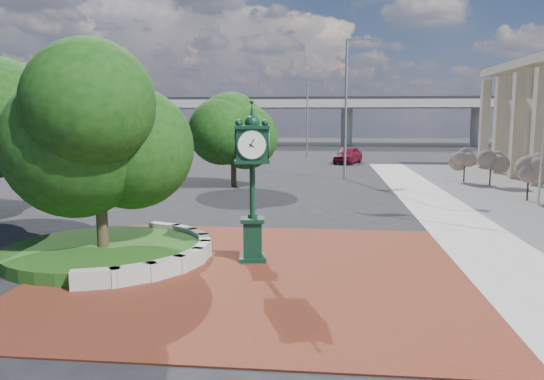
{
  "coord_description": "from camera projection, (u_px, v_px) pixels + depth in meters",
  "views": [
    {
      "loc": [
        2.07,
        -15.78,
        4.46
      ],
      "look_at": [
        0.24,
        1.5,
        2.06
      ],
      "focal_mm": 35.0,
      "sensor_mm": 36.0,
      "label": 1
    }
  ],
  "objects": [
    {
      "name": "ground",
      "position": [
        259.0,
        263.0,
        16.37
      ],
      "size": [
        200.0,
        200.0,
        0.0
      ],
      "primitive_type": "plane",
      "color": "black",
      "rests_on": "ground"
    },
    {
      "name": "plaza",
      "position": [
        255.0,
        271.0,
        15.38
      ],
      "size": [
        12.0,
        12.0,
        0.04
      ],
      "primitive_type": "cube",
      "color": "#602716",
      "rests_on": "ground"
    },
    {
      "name": "planter_wall",
      "position": [
        174.0,
        252.0,
        16.62
      ],
      "size": [
        2.96,
        6.77,
        0.54
      ],
      "color": "#9E9B93",
      "rests_on": "ground"
    },
    {
      "name": "grass_bed",
      "position": [
        103.0,
        252.0,
        16.86
      ],
      "size": [
        6.1,
        6.1,
        0.4
      ],
      "primitive_type": "cylinder",
      "color": "#144212",
      "rests_on": "ground"
    },
    {
      "name": "overpass",
      "position": [
        314.0,
        104.0,
        84.46
      ],
      "size": [
        90.0,
        12.0,
        7.5
      ],
      "color": "#9E9B93",
      "rests_on": "ground"
    },
    {
      "name": "tree_planter",
      "position": [
        99.0,
        141.0,
        16.38
      ],
      "size": [
        5.2,
        5.2,
        6.33
      ],
      "color": "#38281C",
      "rests_on": "ground"
    },
    {
      "name": "tree_street",
      "position": [
        233.0,
        136.0,
        34.08
      ],
      "size": [
        4.4,
        4.4,
        5.45
      ],
      "color": "#38281C",
      "rests_on": "ground"
    },
    {
      "name": "post_clock",
      "position": [
        252.0,
        176.0,
        16.17
      ],
      "size": [
        1.12,
        1.12,
        4.88
      ],
      "color": "black",
      "rests_on": "ground"
    },
    {
      "name": "parked_car",
      "position": [
        348.0,
        155.0,
        51.37
      ],
      "size": [
        3.31,
        5.02,
        1.59
      ],
      "primitive_type": "imported",
      "rotation": [
        0.0,
        0.0,
        -0.34
      ],
      "color": "maroon",
      "rests_on": "ground"
    },
    {
      "name": "street_lamp_near",
      "position": [
        349.0,
        98.0,
        37.58
      ],
      "size": [
        2.22,
        0.44,
        9.91
      ],
      "color": "slate",
      "rests_on": "ground"
    },
    {
      "name": "street_lamp_far",
      "position": [
        309.0,
        112.0,
        59.29
      ],
      "size": [
        1.91,
        0.4,
        8.5
      ],
      "color": "slate",
      "rests_on": "ground"
    },
    {
      "name": "shrub_near",
      "position": [
        529.0,
        172.0,
        28.07
      ],
      "size": [
        1.2,
        1.2,
        2.2
      ],
      "color": "#38281C",
      "rests_on": "ground"
    },
    {
      "name": "shrub_mid",
      "position": [
        491.0,
        161.0,
        34.47
      ],
      "size": [
        1.2,
        1.2,
        2.2
      ],
      "color": "#38281C",
      "rests_on": "ground"
    },
    {
      "name": "shrub_far",
      "position": [
        465.0,
        160.0,
        36.04
      ],
      "size": [
        1.2,
        1.2,
        2.2
      ],
      "color": "#38281C",
      "rests_on": "ground"
    }
  ]
}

